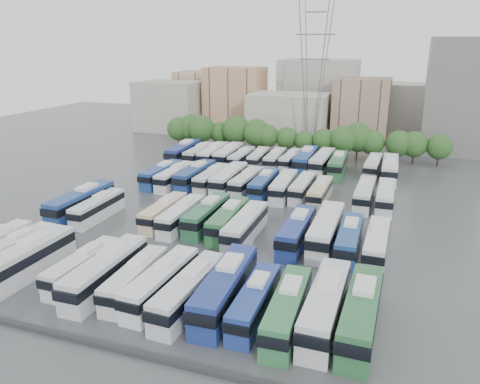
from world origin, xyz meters
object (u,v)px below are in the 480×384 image
(bus_r2_s3, at_px, (195,175))
(bus_r3_s4, at_px, (242,158))
(bus_r3_s1, at_px, (199,154))
(bus_r3_s12, at_px, (373,166))
(bus_r0_s8, at_px, (190,291))
(bus_r1_s10, at_px, (297,231))
(bus_r0_s9, at_px, (225,287))
(bus_r0_s10, at_px, (255,301))
(bus_r1_s4, at_px, (164,212))
(bus_r1_s1, at_px, (98,208))
(bus_r3_s9, at_px, (322,162))
(bus_r2_s12, at_px, (365,194))
(bus_r3_s8, at_px, (306,160))
(bus_r0_s5, at_px, (106,271))
(bus_r3_s7, at_px, (291,160))
(bus_r1_s5, at_px, (181,215))
(bus_r0_s12, at_px, (325,305))
(bus_r3_s13, at_px, (390,169))
(bus_r2_s4, at_px, (212,178))
(bus_r2_s5, at_px, (229,179))
(bus_r0_s6, at_px, (135,278))
(bus_r3_s6, at_px, (275,159))
(bus_r1_s11, at_px, (326,230))
(bus_r2_s10, at_px, (320,192))
(bus_r1_s6, at_px, (207,215))
(bus_r3_s5, at_px, (259,158))
(bus_r1_s7, at_px, (228,220))
(bus_r0_s11, at_px, (287,309))
(bus_r0_s7, at_px, (161,282))
(bus_r0_s13, at_px, (361,313))
(bus_r2_s13, at_px, (385,196))
(bus_r1_s8, at_px, (245,226))
(bus_r3_s0, at_px, (184,152))
(bus_r0_s2, at_px, (26,260))
(bus_r2_s7, at_px, (264,184))
(bus_r2_s8, at_px, (284,186))
(bus_r3_s3, at_px, (229,155))
(electricity_pylon, at_px, (314,70))
(apartment_tower, at_px, (458,96))
(bus_r3_s2, at_px, (213,154))
(bus_r1_s13, at_px, (377,244))
(bus_r3_s10, at_px, (338,164))
(bus_r0_s1, at_px, (14,250))
(bus_r1_s12, at_px, (349,239))
(bus_r2_s1, at_px, (161,174))

(bus_r2_s3, relative_size, bus_r3_s4, 1.14)
(bus_r3_s1, bearing_deg, bus_r3_s12, 2.38)
(bus_r0_s8, distance_m, bus_r1_s10, 19.34)
(bus_r0_s9, relative_size, bus_r0_s10, 1.22)
(bus_r0_s10, relative_size, bus_r1_s4, 1.01)
(bus_r1_s1, relative_size, bus_r3_s9, 0.85)
(bus_r3_s4, bearing_deg, bus_r2_s12, -31.59)
(bus_r3_s1, height_order, bus_r3_s8, bus_r3_s8)
(bus_r0_s9, distance_m, bus_r3_s1, 58.42)
(bus_r0_s5, xyz_separation_m, bus_r3_s7, (6.62, 55.20, -0.30))
(bus_r1_s5, distance_m, bus_r3_s8, 37.69)
(bus_r0_s12, height_order, bus_r3_s12, bus_r0_s12)
(bus_r0_s8, bearing_deg, bus_r3_s7, 95.83)
(bus_r2_s12, xyz_separation_m, bus_r3_s13, (3.12, 16.81, 0.19))
(bus_r2_s4, xyz_separation_m, bus_r2_s5, (3.15, 0.32, 0.19))
(bus_r0_s6, distance_m, bus_r3_s6, 54.25)
(bus_r1_s11, distance_m, bus_r2_s10, 16.90)
(bus_r2_s5, bearing_deg, bus_r0_s10, -66.36)
(bus_r1_s6, xyz_separation_m, bus_r3_s7, (3.48, 35.75, -0.17))
(bus_r0_s12, bearing_deg, bus_r3_s5, 113.58)
(bus_r0_s12, xyz_separation_m, bus_r1_s7, (-16.24, 17.70, -0.19))
(bus_r0_s11, relative_size, bus_r1_s4, 1.09)
(bus_r0_s7, height_order, bus_r0_s13, bus_r0_s13)
(bus_r0_s7, distance_m, bus_r0_s8, 3.52)
(bus_r0_s12, distance_m, bus_r2_s3, 46.54)
(bus_r2_s13, relative_size, bus_r3_s9, 0.90)
(bus_r1_s8, xyz_separation_m, bus_r3_s8, (0.13, 37.46, 0.18))
(bus_r3_s6, bearing_deg, bus_r3_s0, -177.30)
(bus_r0_s2, bearing_deg, bus_r1_s11, 34.09)
(bus_r2_s7, distance_m, bus_r3_s6, 18.38)
(bus_r0_s11, xyz_separation_m, bus_r3_s1, (-32.86, 53.57, 0.01))
(bus_r0_s6, distance_m, bus_r1_s8, 18.05)
(bus_r1_s6, distance_m, bus_r2_s8, 18.15)
(bus_r1_s1, xyz_separation_m, bus_r3_s12, (36.43, 37.96, 0.09))
(bus_r3_s3, bearing_deg, bus_r3_s12, 0.79)
(bus_r2_s3, bearing_deg, bus_r2_s5, 1.38)
(electricity_pylon, relative_size, bus_r1_s6, 2.81)
(apartment_tower, xyz_separation_m, bus_r3_s2, (-48.87, -28.96, -11.04))
(bus_r1_s13, height_order, bus_r3_s4, bus_r1_s13)
(bus_r3_s10, bearing_deg, bus_r2_s7, -121.57)
(bus_r2_s7, bearing_deg, bus_r0_s10, -75.80)
(apartment_tower, bearing_deg, bus_r0_s13, -98.92)
(bus_r1_s8, height_order, bus_r2_s7, bus_r1_s8)
(bus_r3_s4, bearing_deg, bus_r2_s10, -41.53)
(bus_r3_s2, bearing_deg, bus_r1_s7, -66.51)
(bus_r0_s1, relative_size, bus_r0_s6, 1.05)
(bus_r3_s9, height_order, bus_r3_s10, bus_r3_s9)
(bus_r1_s12, distance_m, bus_r2_s3, 35.42)
(bus_r2_s1, bearing_deg, bus_r0_s9, -51.42)
(bus_r0_s13, xyz_separation_m, bus_r2_s3, (-32.76, 36.08, -0.06))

